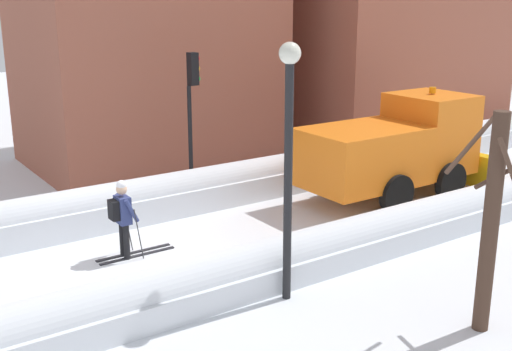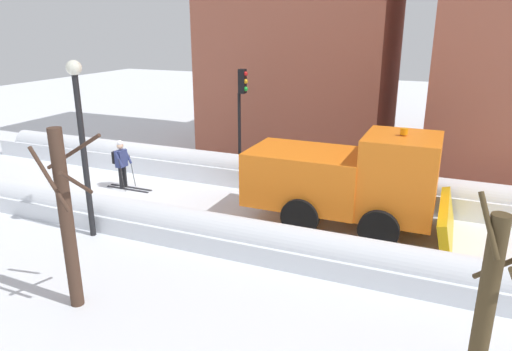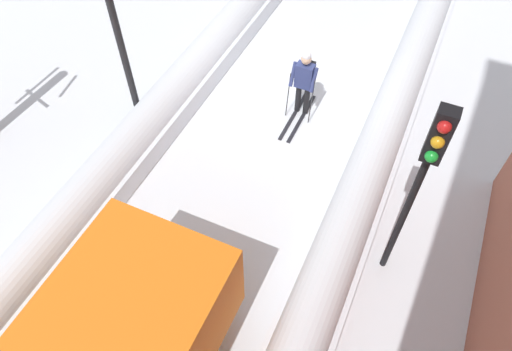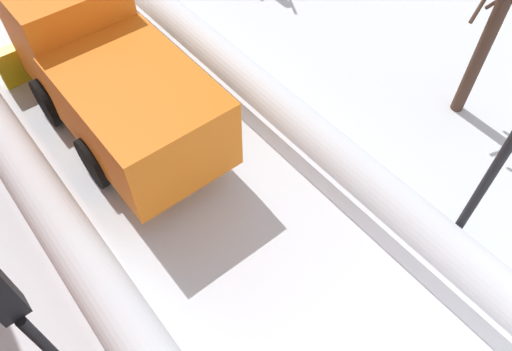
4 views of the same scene
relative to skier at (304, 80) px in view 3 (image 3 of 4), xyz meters
The scene contains 3 objects.
skier is the anchor object (origin of this frame).
traffic_light_pole 4.98m from the skier, 130.73° to the left, with size 0.28×0.42×4.19m.
street_lamp 4.60m from the skier, 26.09° to the left, with size 0.40×0.40×4.91m.
Camera 3 is at (-2.98, 8.54, 8.21)m, focal length 32.99 mm.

